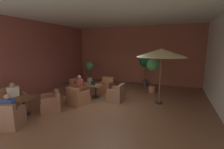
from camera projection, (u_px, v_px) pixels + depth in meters
ground_plane at (108, 104)px, 7.25m from camera, size 9.10×9.69×0.02m
wall_back_brick at (135, 55)px, 11.26m from camera, size 9.10×0.08×4.03m
wall_left_accent at (33, 58)px, 8.59m from camera, size 0.08×9.69×4.03m
ceiling_slab at (108, 12)px, 6.53m from camera, size 9.10×9.69×0.06m
cafe_table_front_left at (96, 88)px, 8.08m from camera, size 0.78×0.78×0.68m
armchair_front_left_north at (106, 87)px, 9.18m from camera, size 0.76×0.80×0.84m
armchair_front_left_east at (79, 88)px, 8.75m from camera, size 0.91×0.91×0.88m
armchair_front_left_south at (78, 98)px, 7.21m from camera, size 0.99×0.96×0.82m
armchair_front_left_west at (116, 94)px, 7.65m from camera, size 0.74×0.79×0.85m
cafe_table_front_right at (24, 102)px, 6.07m from camera, size 0.80×0.80×0.68m
armchair_front_right_north at (51, 103)px, 6.50m from camera, size 1.08×1.08×0.80m
armchair_front_right_east at (14, 101)px, 6.71m from camera, size 0.97×0.98×0.92m
armchair_front_right_south at (9, 118)px, 5.13m from camera, size 1.00×1.02×0.87m
patio_umbrella_tall_red at (162, 53)px, 6.91m from camera, size 2.21×2.21×2.56m
potted_tree_left_corner at (153, 68)px, 8.84m from camera, size 0.72×0.72×1.98m
potted_tree_mid_left at (146, 62)px, 10.51m from camera, size 0.86×0.86×2.11m
potted_tree_mid_right at (90, 69)px, 11.06m from camera, size 0.58×0.58×1.58m
patron_blue_shirt at (13, 92)px, 6.61m from camera, size 0.35×0.45×0.70m
patron_by_window at (79, 81)px, 8.66m from camera, size 0.28×0.40×0.63m
patron_with_friend at (8, 106)px, 5.10m from camera, size 0.43×0.37×0.70m
iced_drink_cup at (94, 84)px, 8.12m from camera, size 0.08×0.08×0.11m
open_laptop at (94, 84)px, 8.08m from camera, size 0.36×0.30×0.20m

